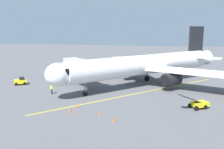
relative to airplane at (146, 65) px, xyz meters
The scene contains 12 objects.
ground_plane 4.10m from the airplane, 138.07° to the right, with size 220.00×220.00×0.00m, color #565659.
apron_lead_in_line 7.39m from the airplane, 88.28° to the left, with size 0.24×40.00×0.01m, color yellow.
airplane is the anchor object (origin of this frame).
jet_bridge 12.50m from the airplane, 23.03° to the left, with size 9.85×9.09×5.40m.
ground_crew_marshaller 18.67m from the airplane, 35.15° to the left, with size 0.42×0.29×1.71m.
tug_portside 25.18m from the airplane, 12.68° to the left, with size 2.75×2.51×1.50m.
belt_loader_starboard_side 15.88m from the airplane, 123.15° to the left, with size 4.43×3.61×2.32m.
tug_rear_apron 18.96m from the airplane, 43.22° to the right, with size 2.02×2.59×1.50m.
safety_cone_nose_left 20.78m from the airplane, 65.90° to the left, with size 0.32×0.32×0.55m, color #F2590F.
safety_cone_nose_right 18.89m from the airplane, 63.56° to the left, with size 0.32×0.32×0.55m, color #F2590F.
safety_cone_wing_port 19.53m from the airplane, 77.53° to the left, with size 0.32×0.32×0.55m, color #F2590F.
safety_cone_wing_starboard 20.97m from the airplane, 84.70° to the left, with size 0.32×0.32×0.55m, color #F2590F.
Camera 1 is at (-3.57, 48.46, 11.09)m, focal length 39.39 mm.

